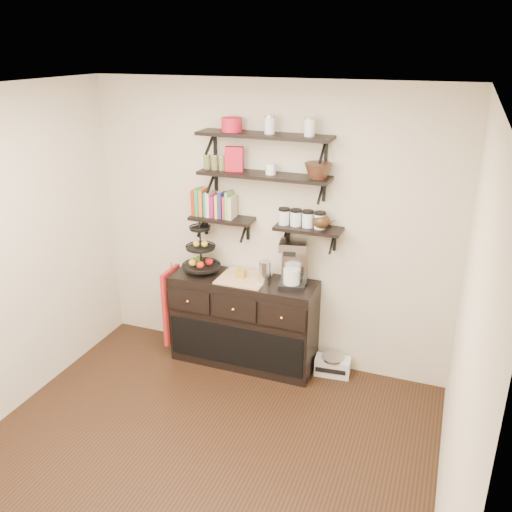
% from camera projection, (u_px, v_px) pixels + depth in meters
% --- Properties ---
extents(floor, '(3.50, 3.50, 0.00)m').
position_uv_depth(floor, '(189.00, 469.00, 4.06)').
color(floor, black).
rests_on(floor, ground).
extents(ceiling, '(3.50, 3.50, 0.02)m').
position_uv_depth(ceiling, '(168.00, 95.00, 3.07)').
color(ceiling, white).
rests_on(ceiling, back_wall).
extents(back_wall, '(3.50, 0.02, 2.70)m').
position_uv_depth(back_wall, '(268.00, 228.00, 5.09)').
color(back_wall, beige).
rests_on(back_wall, ground).
extents(right_wall, '(0.02, 3.50, 2.70)m').
position_uv_depth(right_wall, '(461.00, 359.00, 2.99)').
color(right_wall, beige).
rests_on(right_wall, ground).
extents(shelf_top, '(1.20, 0.27, 0.23)m').
position_uv_depth(shelf_top, '(264.00, 136.00, 4.65)').
color(shelf_top, black).
rests_on(shelf_top, back_wall).
extents(shelf_mid, '(1.20, 0.27, 0.23)m').
position_uv_depth(shelf_mid, '(264.00, 176.00, 4.78)').
color(shelf_mid, black).
rests_on(shelf_mid, back_wall).
extents(shelf_low_left, '(0.60, 0.25, 0.23)m').
position_uv_depth(shelf_low_left, '(222.00, 219.00, 5.09)').
color(shelf_low_left, black).
rests_on(shelf_low_left, back_wall).
extents(shelf_low_right, '(0.60, 0.25, 0.23)m').
position_uv_depth(shelf_low_right, '(309.00, 229.00, 4.82)').
color(shelf_low_right, black).
rests_on(shelf_low_right, back_wall).
extents(cookbooks, '(0.40, 0.15, 0.26)m').
position_uv_depth(cookbooks, '(215.00, 204.00, 5.06)').
color(cookbooks, '#AE240E').
rests_on(cookbooks, shelf_low_left).
extents(glass_canisters, '(0.43, 0.10, 0.13)m').
position_uv_depth(glass_canisters, '(302.00, 219.00, 4.80)').
color(glass_canisters, silver).
rests_on(glass_canisters, shelf_low_right).
extents(sideboard, '(1.40, 0.50, 0.92)m').
position_uv_depth(sideboard, '(244.00, 321.00, 5.27)').
color(sideboard, black).
rests_on(sideboard, floor).
extents(fruit_stand, '(0.36, 0.36, 0.53)m').
position_uv_depth(fruit_stand, '(201.00, 255.00, 5.18)').
color(fruit_stand, black).
rests_on(fruit_stand, sideboard).
extents(candle, '(0.08, 0.08, 0.08)m').
position_uv_depth(candle, '(241.00, 273.00, 5.09)').
color(candle, olive).
rests_on(candle, sideboard).
extents(coffee_maker, '(0.28, 0.27, 0.44)m').
position_uv_depth(coffee_maker, '(294.00, 264.00, 4.89)').
color(coffee_maker, black).
rests_on(coffee_maker, sideboard).
extents(thermal_carafe, '(0.11, 0.11, 0.22)m').
position_uv_depth(thermal_carafe, '(265.00, 272.00, 4.97)').
color(thermal_carafe, silver).
rests_on(thermal_carafe, sideboard).
extents(apron, '(0.04, 0.33, 0.76)m').
position_uv_depth(apron, '(172.00, 305.00, 5.38)').
color(apron, maroon).
rests_on(apron, sideboard).
extents(radio, '(0.34, 0.24, 0.20)m').
position_uv_depth(radio, '(333.00, 366.00, 5.18)').
color(radio, silver).
rests_on(radio, floor).
extents(recipe_box, '(0.17, 0.09, 0.22)m').
position_uv_depth(recipe_box, '(234.00, 159.00, 4.82)').
color(recipe_box, '#B7142A').
rests_on(recipe_box, shelf_mid).
extents(walnut_bowl, '(0.24, 0.24, 0.13)m').
position_uv_depth(walnut_bowl, '(318.00, 171.00, 4.58)').
color(walnut_bowl, black).
rests_on(walnut_bowl, shelf_mid).
extents(ramekins, '(0.09, 0.09, 0.10)m').
position_uv_depth(ramekins, '(271.00, 169.00, 4.73)').
color(ramekins, white).
rests_on(ramekins, shelf_mid).
extents(teapot, '(0.23, 0.19, 0.16)m').
position_uv_depth(teapot, '(322.00, 220.00, 4.74)').
color(teapot, '#331F0F').
rests_on(teapot, shelf_low_right).
extents(red_pot, '(0.18, 0.18, 0.12)m').
position_uv_depth(red_pot, '(232.00, 125.00, 4.71)').
color(red_pot, '#B7142A').
rests_on(red_pot, shelf_top).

